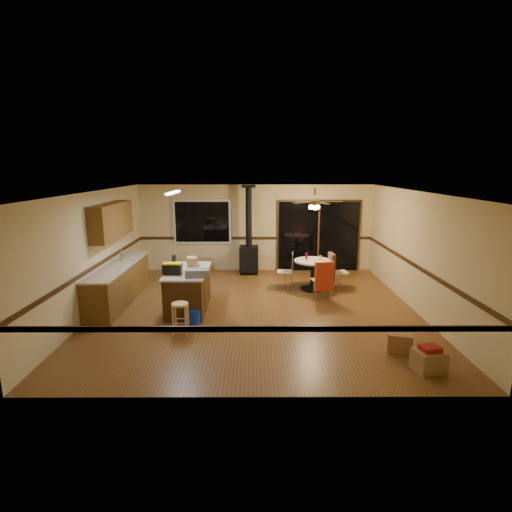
{
  "coord_description": "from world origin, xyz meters",
  "views": [
    {
      "loc": [
        -0.03,
        -8.45,
        3.1
      ],
      "look_at": [
        0.0,
        0.3,
        1.15
      ],
      "focal_mm": 28.0,
      "sensor_mm": 36.0,
      "label": 1
    }
  ],
  "objects_px": {
    "toolbox_black": "(172,269)",
    "box_under_window": "(201,266)",
    "kitchen_island": "(188,290)",
    "dining_table": "(313,270)",
    "chair_near": "(324,276)",
    "chair_right": "(332,267)",
    "wood_stove": "(249,250)",
    "box_corner_b": "(399,341)",
    "toolbox_grey": "(197,273)",
    "box_corner_a": "(429,361)",
    "bar_stool": "(180,318)",
    "blue_bucket": "(192,317)",
    "chair_left": "(289,267)"
  },
  "relations": [
    {
      "from": "toolbox_grey",
      "to": "blue_bucket",
      "type": "distance_m",
      "value": 0.89
    },
    {
      "from": "bar_stool",
      "to": "blue_bucket",
      "type": "distance_m",
      "value": 0.5
    },
    {
      "from": "chair_left",
      "to": "box_corner_a",
      "type": "distance_m",
      "value": 4.7
    },
    {
      "from": "kitchen_island",
      "to": "dining_table",
      "type": "distance_m",
      "value": 3.3
    },
    {
      "from": "chair_right",
      "to": "box_under_window",
      "type": "bearing_deg",
      "value": 155.94
    },
    {
      "from": "bar_stool",
      "to": "chair_left",
      "type": "relative_size",
      "value": 1.13
    },
    {
      "from": "kitchen_island",
      "to": "box_corner_a",
      "type": "height_order",
      "value": "kitchen_island"
    },
    {
      "from": "chair_left",
      "to": "box_under_window",
      "type": "height_order",
      "value": "chair_left"
    },
    {
      "from": "box_under_window",
      "to": "toolbox_grey",
      "type": "bearing_deg",
      "value": -83.58
    },
    {
      "from": "kitchen_island",
      "to": "box_corner_b",
      "type": "height_order",
      "value": "kitchen_island"
    },
    {
      "from": "wood_stove",
      "to": "dining_table",
      "type": "height_order",
      "value": "wood_stove"
    },
    {
      "from": "blue_bucket",
      "to": "box_corner_a",
      "type": "distance_m",
      "value": 4.43
    },
    {
      "from": "kitchen_island",
      "to": "dining_table",
      "type": "height_order",
      "value": "kitchen_island"
    },
    {
      "from": "box_corner_a",
      "to": "toolbox_grey",
      "type": "bearing_deg",
      "value": 149.89
    },
    {
      "from": "kitchen_island",
      "to": "bar_stool",
      "type": "height_order",
      "value": "kitchen_island"
    },
    {
      "from": "wood_stove",
      "to": "box_corner_b",
      "type": "bearing_deg",
      "value": -62.49
    },
    {
      "from": "dining_table",
      "to": "chair_near",
      "type": "xyz_separation_m",
      "value": [
        0.14,
        -0.88,
        0.06
      ]
    },
    {
      "from": "toolbox_grey",
      "to": "box_corner_a",
      "type": "xyz_separation_m",
      "value": [
        3.89,
        -2.25,
        -0.81
      ]
    },
    {
      "from": "toolbox_grey",
      "to": "wood_stove",
      "type": "bearing_deg",
      "value": 74.15
    },
    {
      "from": "dining_table",
      "to": "chair_left",
      "type": "bearing_deg",
      "value": 171.35
    },
    {
      "from": "toolbox_grey",
      "to": "toolbox_black",
      "type": "relative_size",
      "value": 1.26
    },
    {
      "from": "box_under_window",
      "to": "bar_stool",
      "type": "bearing_deg",
      "value": -87.8
    },
    {
      "from": "kitchen_island",
      "to": "box_corner_b",
      "type": "distance_m",
      "value": 4.48
    },
    {
      "from": "wood_stove",
      "to": "toolbox_black",
      "type": "bearing_deg",
      "value": -114.74
    },
    {
      "from": "dining_table",
      "to": "box_corner_a",
      "type": "xyz_separation_m",
      "value": [
        1.22,
        -4.23,
        -0.37
      ]
    },
    {
      "from": "toolbox_black",
      "to": "box_under_window",
      "type": "distance_m",
      "value": 3.52
    },
    {
      "from": "kitchen_island",
      "to": "toolbox_grey",
      "type": "bearing_deg",
      "value": -60.96
    },
    {
      "from": "toolbox_grey",
      "to": "bar_stool",
      "type": "bearing_deg",
      "value": -107.86
    },
    {
      "from": "dining_table",
      "to": "box_under_window",
      "type": "xyz_separation_m",
      "value": [
        -3.08,
        1.64,
        -0.32
      ]
    },
    {
      "from": "wood_stove",
      "to": "dining_table",
      "type": "xyz_separation_m",
      "value": [
        1.66,
        -1.59,
        -0.2
      ]
    },
    {
      "from": "chair_near",
      "to": "wood_stove",
      "type": "bearing_deg",
      "value": 125.95
    },
    {
      "from": "wood_stove",
      "to": "blue_bucket",
      "type": "xyz_separation_m",
      "value": [
        -1.1,
        -3.86,
        -0.59
      ]
    },
    {
      "from": "box_corner_a",
      "to": "bar_stool",
      "type": "bearing_deg",
      "value": 159.9
    },
    {
      "from": "wood_stove",
      "to": "box_corner_a",
      "type": "bearing_deg",
      "value": -63.72
    },
    {
      "from": "box_under_window",
      "to": "dining_table",
      "type": "bearing_deg",
      "value": -28.11
    },
    {
      "from": "bar_stool",
      "to": "chair_right",
      "type": "xyz_separation_m",
      "value": [
        3.43,
        2.76,
        0.31
      ]
    },
    {
      "from": "kitchen_island",
      "to": "chair_near",
      "type": "xyz_separation_m",
      "value": [
        3.09,
        0.58,
        0.14
      ]
    },
    {
      "from": "blue_bucket",
      "to": "chair_left",
      "type": "height_order",
      "value": "chair_left"
    },
    {
      "from": "chair_right",
      "to": "box_corner_a",
      "type": "xyz_separation_m",
      "value": [
        0.7,
        -4.27,
        -0.43
      ]
    },
    {
      "from": "wood_stove",
      "to": "bar_stool",
      "type": "bearing_deg",
      "value": -106.2
    },
    {
      "from": "bar_stool",
      "to": "box_corner_b",
      "type": "xyz_separation_m",
      "value": [
        3.92,
        -0.81,
        -0.13
      ]
    },
    {
      "from": "toolbox_black",
      "to": "wood_stove",
      "type": "bearing_deg",
      "value": 65.26
    },
    {
      "from": "chair_near",
      "to": "chair_left",
      "type": "bearing_deg",
      "value": 127.04
    },
    {
      "from": "chair_right",
      "to": "box_corner_b",
      "type": "bearing_deg",
      "value": -82.16
    },
    {
      "from": "toolbox_black",
      "to": "box_corner_b",
      "type": "relative_size",
      "value": 0.96
    },
    {
      "from": "chair_near",
      "to": "chair_right",
      "type": "distance_m",
      "value": 0.99
    },
    {
      "from": "wood_stove",
      "to": "chair_near",
      "type": "distance_m",
      "value": 3.06
    },
    {
      "from": "kitchen_island",
      "to": "toolbox_black",
      "type": "xyz_separation_m",
      "value": [
        -0.26,
        -0.33,
        0.55
      ]
    },
    {
      "from": "bar_stool",
      "to": "dining_table",
      "type": "xyz_separation_m",
      "value": [
        2.91,
        2.72,
        0.24
      ]
    },
    {
      "from": "blue_bucket",
      "to": "chair_right",
      "type": "xyz_separation_m",
      "value": [
        3.27,
        2.31,
        0.46
      ]
    }
  ]
}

